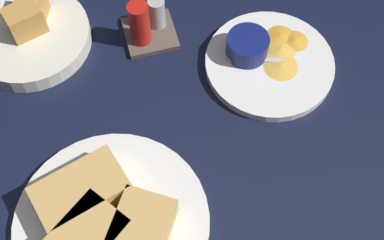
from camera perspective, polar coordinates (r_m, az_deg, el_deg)
ground_plane at (r=81.79cm, az=-6.59°, el=-5.11°), size 110.00×110.00×3.00cm
plate_sandwich_main at (r=76.42cm, az=-9.29°, el=-11.47°), size 28.77×28.77×1.60cm
sandwich_half_near at (r=75.35cm, az=-12.62°, el=-8.08°), size 14.73×11.09×4.80cm
spoon_by_dark_ramekin at (r=75.04cm, az=-9.79°, el=-12.05°), size 7.07×8.81×0.80cm
plate_chips_companion at (r=89.22cm, az=8.52°, el=6.23°), size 22.41×22.41×1.60cm
ramekin_light_gravy at (r=87.47cm, az=6.08°, el=8.33°), size 7.26×7.26×3.89cm
spoon_by_gravy_ramekin at (r=87.87cm, az=5.49°, el=6.87°), size 9.80×4.62×0.80cm
plantain_chip_scatter at (r=90.11cm, az=10.12°, el=7.82°), size 11.04×13.24×0.60cm
bread_basket_rear at (r=95.09cm, az=-18.07°, el=9.19°), size 21.51×21.51×8.19cm
condiment_caddy at (r=90.59cm, az=-5.32°, el=10.65°), size 9.00×9.00×9.50cm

